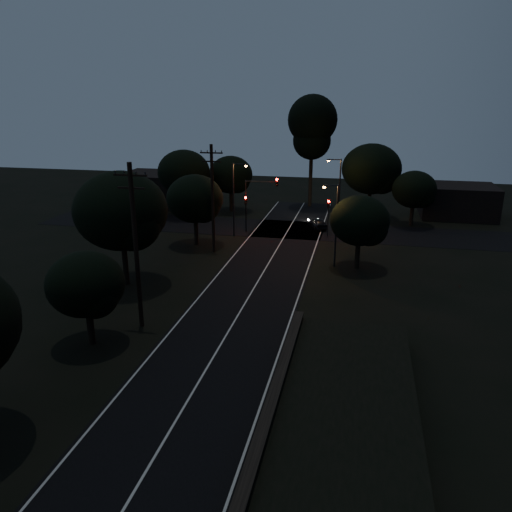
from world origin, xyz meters
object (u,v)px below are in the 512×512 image
at_px(signal_left, 246,207).
at_px(signal_mast, 261,195).
at_px(utility_pole_mid, 136,245).
at_px(signal_right, 328,211).
at_px(streetlight_b, 338,188).
at_px(streetlight_a, 235,195).
at_px(car, 317,223).
at_px(streetlight_c, 335,220).
at_px(tall_pine, 312,127).
at_px(utility_pole_far, 213,197).

xyz_separation_m(signal_left, signal_mast, (1.69, 0.00, 1.50)).
height_order(signal_left, signal_mast, signal_mast).
height_order(utility_pole_mid, signal_right, utility_pole_mid).
height_order(signal_mast, streetlight_b, streetlight_b).
xyz_separation_m(signal_mast, streetlight_b, (8.22, 4.01, 0.30)).
bearing_deg(streetlight_a, car, 31.69).
height_order(signal_left, streetlight_c, streetlight_c).
bearing_deg(tall_pine, streetlight_a, -110.36).
distance_m(utility_pole_mid, signal_mast, 25.22).
height_order(tall_pine, car, tall_pine).
relative_size(streetlight_a, streetlight_b, 1.00).
height_order(utility_pole_mid, utility_pole_far, utility_pole_mid).
distance_m(tall_pine, signal_right, 17.37).
bearing_deg(signal_right, utility_pole_far, -143.00).
bearing_deg(signal_right, streetlight_a, -168.66).
height_order(signal_right, car, signal_right).
relative_size(tall_pine, streetlight_a, 1.87).
height_order(utility_pole_mid, streetlight_a, utility_pole_mid).
relative_size(utility_pole_mid, signal_mast, 1.76).
distance_m(utility_pole_far, streetlight_a, 6.10).
bearing_deg(streetlight_a, utility_pole_far, -96.59).
bearing_deg(utility_pole_mid, signal_mast, 82.96).
xyz_separation_m(signal_mast, streetlight_a, (-2.39, -1.99, 0.30)).
bearing_deg(car, signal_left, -1.03).
bearing_deg(tall_pine, streetlight_b, -68.62).
xyz_separation_m(utility_pole_far, tall_pine, (7.00, 23.00, 5.31)).
distance_m(utility_pole_mid, signal_right, 27.30).
bearing_deg(streetlight_c, utility_pole_far, 170.40).
bearing_deg(signal_right, utility_pole_mid, -112.99).
bearing_deg(tall_pine, signal_left, -110.46).
xyz_separation_m(utility_pole_mid, signal_left, (1.40, 24.99, -2.90)).
bearing_deg(streetlight_a, utility_pole_mid, -91.73).
height_order(utility_pole_far, car, utility_pole_far).
bearing_deg(utility_pole_mid, streetlight_a, 88.27).
distance_m(tall_pine, car, 15.71).
distance_m(tall_pine, signal_left, 17.89).
bearing_deg(streetlight_b, streetlight_c, -87.86).
distance_m(utility_pole_mid, signal_left, 25.19).
relative_size(utility_pole_mid, signal_left, 2.68).
xyz_separation_m(tall_pine, signal_right, (3.60, -15.01, -7.96)).
distance_m(signal_left, streetlight_b, 10.84).
relative_size(utility_pole_far, signal_left, 2.56).
bearing_deg(car, tall_pine, -103.14).
bearing_deg(streetlight_b, streetlight_a, -150.52).
bearing_deg(utility_pole_far, signal_mast, 68.89).
relative_size(signal_left, streetlight_b, 0.51).
xyz_separation_m(streetlight_c, car, (-2.63, 13.25, -3.74)).
height_order(tall_pine, streetlight_b, tall_pine).
relative_size(utility_pole_far, streetlight_b, 1.31).
xyz_separation_m(utility_pole_far, streetlight_c, (11.83, -2.00, -1.13)).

